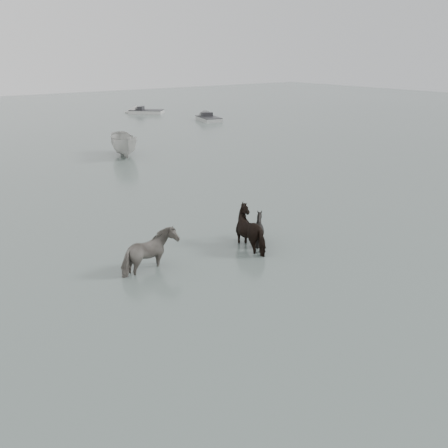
# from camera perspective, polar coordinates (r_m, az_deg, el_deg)

# --- Properties ---
(ground) EXTENTS (140.00, 140.00, 0.00)m
(ground) POSITION_cam_1_polar(r_m,az_deg,el_deg) (16.21, 2.55, -4.53)
(ground) COLOR #4E5C57
(ground) RESTS_ON ground
(pony_pinto) EXTENTS (2.03, 1.24, 1.60)m
(pony_pinto) POSITION_cam_1_polar(r_m,az_deg,el_deg) (15.58, -8.57, -2.56)
(pony_pinto) COLOR black
(pony_pinto) RESTS_ON ground
(pony_dark) EXTENTS (1.89, 2.05, 1.71)m
(pony_dark) POSITION_cam_1_polar(r_m,az_deg,el_deg) (17.35, 3.53, 0.12)
(pony_dark) COLOR black
(pony_dark) RESTS_ON ground
(pony_black) EXTENTS (1.26, 1.15, 1.29)m
(pony_black) POSITION_cam_1_polar(r_m,az_deg,el_deg) (17.89, 4.00, -0.01)
(pony_black) COLOR black
(pony_black) RESTS_ON ground
(boat_small) EXTENTS (2.76, 4.40, 1.59)m
(boat_small) POSITION_cam_1_polar(r_m,az_deg,el_deg) (33.44, -11.33, 9.02)
(boat_small) COLOR #B6B5B1
(boat_small) RESTS_ON ground
(skiff_port) EXTENTS (2.64, 4.72, 0.75)m
(skiff_port) POSITION_cam_1_polar(r_m,az_deg,el_deg) (49.66, -1.75, 12.14)
(skiff_port) COLOR #ACAEAC
(skiff_port) RESTS_ON ground
(skiff_star) EXTENTS (4.68, 4.63, 0.75)m
(skiff_star) POSITION_cam_1_polar(r_m,az_deg,el_deg) (56.26, -8.86, 12.76)
(skiff_star) COLOR silver
(skiff_star) RESTS_ON ground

